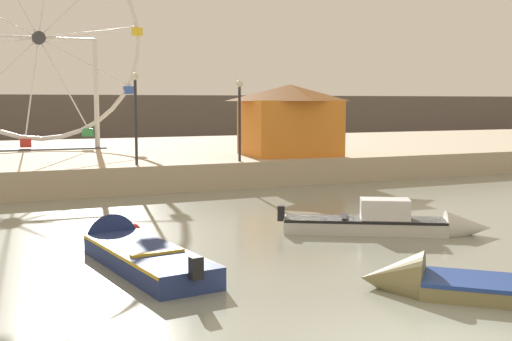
# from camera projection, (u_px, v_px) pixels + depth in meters

# --- Properties ---
(quay_promenade) EXTENTS (110.00, 21.30, 1.16)m
(quay_promenade) POSITION_uv_depth(u_px,v_px,m) (89.00, 160.00, 35.86)
(quay_promenade) COLOR #B7A88E
(quay_promenade) RESTS_ON ground_plane
(distant_town_skyline) EXTENTS (140.00, 3.00, 4.40)m
(distant_town_skyline) POSITION_uv_depth(u_px,v_px,m) (42.00, 120.00, 57.84)
(distant_town_skyline) COLOR #564C47
(distant_town_skyline) RESTS_ON ground_plane
(motorboat_olive_wood) EXTENTS (5.14, 4.90, 1.30)m
(motorboat_olive_wood) POSITION_uv_depth(u_px,v_px,m) (478.00, 287.00, 12.58)
(motorboat_olive_wood) COLOR olive
(motorboat_olive_wood) RESTS_ON ground_plane
(motorboat_pale_grey) EXTENTS (5.59, 3.79, 1.27)m
(motorboat_pale_grey) POSITION_uv_depth(u_px,v_px,m) (396.00, 223.00, 18.65)
(motorboat_pale_grey) COLOR silver
(motorboat_pale_grey) RESTS_ON ground_plane
(motorboat_navy_blue) EXTENTS (2.22, 6.26, 1.37)m
(motorboat_navy_blue) POSITION_uv_depth(u_px,v_px,m) (129.00, 249.00, 15.60)
(motorboat_navy_blue) COLOR navy
(motorboat_navy_blue) RESTS_ON ground_plane
(ferris_wheel_white_frame) EXTENTS (11.31, 1.20, 11.60)m
(ferris_wheel_white_frame) POSITION_uv_depth(u_px,v_px,m) (39.00, 42.00, 34.94)
(ferris_wheel_white_frame) COLOR silver
(ferris_wheel_white_frame) RESTS_ON quay_promenade
(carnival_booth_orange_canopy) EXTENTS (4.97, 4.10, 3.46)m
(carnival_booth_orange_canopy) POSITION_uv_depth(u_px,v_px,m) (290.00, 119.00, 31.74)
(carnival_booth_orange_canopy) COLOR orange
(carnival_booth_orange_canopy) RESTS_ON quay_promenade
(promenade_lamp_near) EXTENTS (0.32, 0.32, 3.82)m
(promenade_lamp_near) POSITION_uv_depth(u_px,v_px,m) (136.00, 105.00, 26.87)
(promenade_lamp_near) COLOR #2D2D33
(promenade_lamp_near) RESTS_ON quay_promenade
(promenade_lamp_far) EXTENTS (0.32, 0.32, 3.57)m
(promenade_lamp_far) POSITION_uv_depth(u_px,v_px,m) (240.00, 108.00, 28.41)
(promenade_lamp_far) COLOR #2D2D33
(promenade_lamp_far) RESTS_ON quay_promenade
(mooring_buoy_orange) EXTENTS (0.44, 0.44, 0.44)m
(mooring_buoy_orange) POSITION_uv_depth(u_px,v_px,m) (133.00, 231.00, 17.93)
(mooring_buoy_orange) COLOR red
(mooring_buoy_orange) RESTS_ON ground_plane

